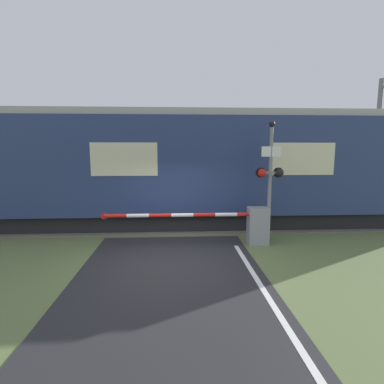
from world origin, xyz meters
name	(u,v)px	position (x,y,z in m)	size (l,w,h in m)	color
ground_plane	(171,260)	(0.00, 0.00, 0.00)	(80.00, 80.00, 0.00)	#5B6B3D
track_bed	(172,223)	(0.00, 3.85, 0.02)	(36.00, 3.20, 0.13)	#666056
train	(131,168)	(-1.52, 3.85, 2.14)	(21.41, 3.00, 4.18)	black
crossing_barrier	(246,224)	(2.24, 1.20, 0.62)	(4.95, 0.44, 1.12)	gray
signal_post	(270,175)	(2.94, 1.28, 2.08)	(0.83, 0.26, 3.66)	gray
catenary_pole	(377,143)	(9.24, 5.77, 3.11)	(0.20, 1.90, 5.93)	slate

